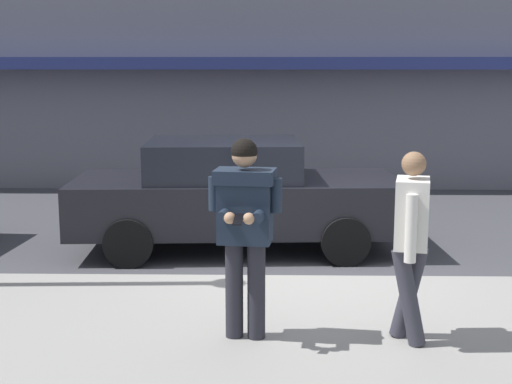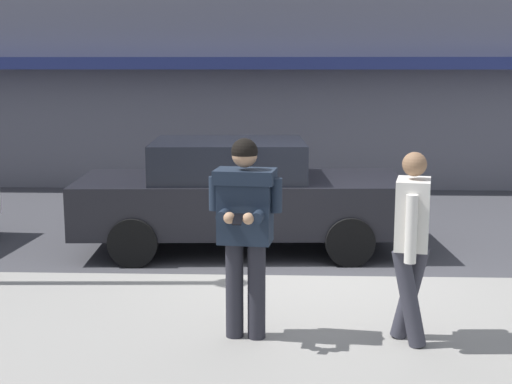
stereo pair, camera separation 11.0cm
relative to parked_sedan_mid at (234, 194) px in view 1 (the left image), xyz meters
name	(u,v)px [view 1 (the left image)]	position (x,y,z in m)	size (l,w,h in m)	color
ground_plane	(308,282)	(0.96, -1.52, -0.79)	(80.00, 80.00, 0.00)	#3D3D42
sidewalk	(451,380)	(1.96, -4.37, -0.72)	(32.00, 5.30, 0.14)	gray
curb_paint_line	(391,281)	(1.96, -1.47, -0.79)	(28.00, 0.12, 0.01)	silver
parked_sedan_mid	(234,194)	(0.00, 0.00, 0.00)	(4.59, 2.11, 1.54)	black
man_texting_on_phone	(245,217)	(0.28, -3.66, 0.46)	(0.65, 0.61, 1.81)	#23232B
pedestrian_in_light_coat	(411,235)	(1.73, -3.71, 0.32)	(0.39, 0.59, 1.70)	#33333D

